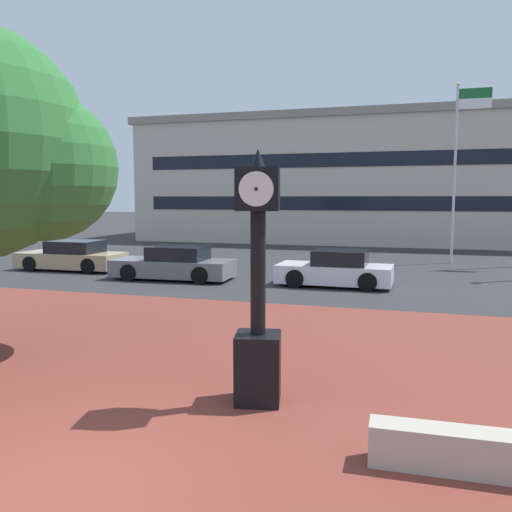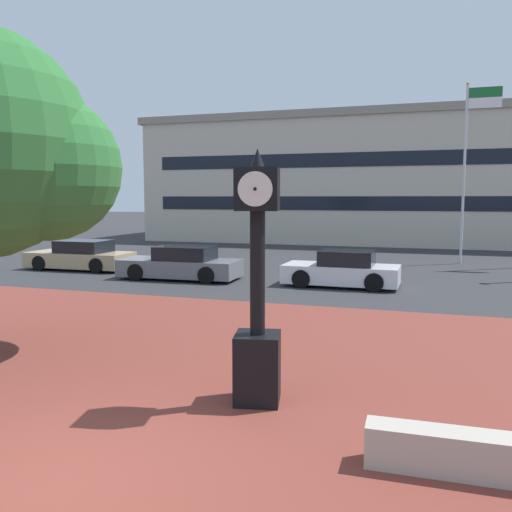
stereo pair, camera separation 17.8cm
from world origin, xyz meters
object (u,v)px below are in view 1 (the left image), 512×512
object	(u,v)px
street_clock	(258,301)
civic_building	(359,181)
car_street_mid	(336,270)
car_street_near	(174,264)
flagpole_primary	(459,159)
car_street_distant	(72,257)

from	to	relation	value
street_clock	civic_building	world-z (taller)	civic_building
car_street_mid	civic_building	bearing A→B (deg)	4.84
car_street_near	car_street_mid	distance (m)	6.17
car_street_near	car_street_mid	world-z (taller)	same
street_clock	car_street_mid	xyz separation A→B (m)	(-0.42, 11.12, -1.01)
street_clock	flagpole_primary	size ratio (longest dim) A/B	0.46
civic_building	car_street_mid	bearing A→B (deg)	-85.97
flagpole_primary	civic_building	distance (m)	16.24
car_street_near	car_street_distant	xyz separation A→B (m)	(-5.40, 1.16, 0.00)
car_street_mid	civic_building	distance (m)	23.64
car_street_mid	civic_building	xyz separation A→B (m)	(-1.64, 23.27, 3.83)
car_street_near	flagpole_primary	size ratio (longest dim) A/B	0.55
street_clock	car_street_mid	size ratio (longest dim) A/B	0.95
car_street_mid	flagpole_primary	distance (m)	10.37
car_street_near	car_street_distant	bearing A→B (deg)	75.86
street_clock	flagpole_primary	world-z (taller)	flagpole_primary
car_street_mid	car_street_distant	bearing A→B (deg)	86.11
car_street_distant	flagpole_primary	size ratio (longest dim) A/B	0.55
car_street_near	civic_building	distance (m)	24.22
car_street_distant	street_clock	bearing A→B (deg)	-136.14
car_street_distant	car_street_near	bearing A→B (deg)	-103.11
flagpole_primary	civic_building	world-z (taller)	civic_building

